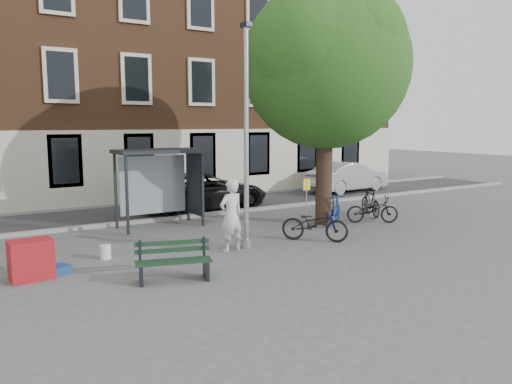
{
  "coord_description": "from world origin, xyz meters",
  "views": [
    {
      "loc": [
        -7.0,
        -11.74,
        3.47
      ],
      "look_at": [
        0.94,
        1.0,
        1.4
      ],
      "focal_mm": 35.0,
      "sensor_mm": 36.0,
      "label": 1
    }
  ],
  "objects_px": {
    "bench": "(174,263)",
    "bike_b": "(335,210)",
    "notice_sign": "(307,194)",
    "lamppost": "(246,149)",
    "painter": "(231,215)",
    "bike_c": "(315,224)",
    "bike_d": "(370,202)",
    "bike_a": "(372,209)",
    "car_dark": "(203,191)",
    "bus_shelter": "(169,170)",
    "red_stand": "(31,260)",
    "car_silver": "(348,177)"
  },
  "relations": [
    {
      "from": "bench",
      "to": "bike_b",
      "type": "bearing_deg",
      "value": 38.6
    },
    {
      "from": "notice_sign",
      "to": "bench",
      "type": "bearing_deg",
      "value": -156.32
    },
    {
      "from": "lamppost",
      "to": "bench",
      "type": "bearing_deg",
      "value": -150.08
    },
    {
      "from": "bike_b",
      "to": "painter",
      "type": "bearing_deg",
      "value": 68.33
    },
    {
      "from": "bench",
      "to": "bike_b",
      "type": "relative_size",
      "value": 1.03
    },
    {
      "from": "bench",
      "to": "bike_b",
      "type": "xyz_separation_m",
      "value": [
        7.15,
        2.87,
        0.11
      ]
    },
    {
      "from": "bench",
      "to": "lamppost",
      "type": "bearing_deg",
      "value": 46.62
    },
    {
      "from": "bike_b",
      "to": "notice_sign",
      "type": "height_order",
      "value": "notice_sign"
    },
    {
      "from": "bike_c",
      "to": "bike_d",
      "type": "relative_size",
      "value": 1.13
    },
    {
      "from": "notice_sign",
      "to": "bike_a",
      "type": "bearing_deg",
      "value": -11.24
    },
    {
      "from": "car_dark",
      "to": "bike_c",
      "type": "bearing_deg",
      "value": -177.54
    },
    {
      "from": "lamppost",
      "to": "notice_sign",
      "type": "distance_m",
      "value": 3.6
    },
    {
      "from": "bench",
      "to": "painter",
      "type": "bearing_deg",
      "value": 50.61
    },
    {
      "from": "bike_a",
      "to": "notice_sign",
      "type": "xyz_separation_m",
      "value": [
        -2.6,
        0.42,
        0.69
      ]
    },
    {
      "from": "bus_shelter",
      "to": "painter",
      "type": "height_order",
      "value": "bus_shelter"
    },
    {
      "from": "bench",
      "to": "notice_sign",
      "type": "distance_m",
      "value": 6.56
    },
    {
      "from": "painter",
      "to": "bike_d",
      "type": "relative_size",
      "value": 1.14
    },
    {
      "from": "bus_shelter",
      "to": "bike_b",
      "type": "xyz_separation_m",
      "value": [
        4.88,
        -2.89,
        -1.41
      ]
    },
    {
      "from": "bus_shelter",
      "to": "car_dark",
      "type": "distance_m",
      "value": 3.42
    },
    {
      "from": "bench",
      "to": "bike_d",
      "type": "height_order",
      "value": "bike_d"
    },
    {
      "from": "car_dark",
      "to": "notice_sign",
      "type": "xyz_separation_m",
      "value": [
        1.28,
        -5.17,
        0.41
      ]
    },
    {
      "from": "painter",
      "to": "notice_sign",
      "type": "bearing_deg",
      "value": -168.42
    },
    {
      "from": "bike_d",
      "to": "bus_shelter",
      "type": "bearing_deg",
      "value": 4.52
    },
    {
      "from": "bus_shelter",
      "to": "painter",
      "type": "bearing_deg",
      "value": -88.99
    },
    {
      "from": "car_dark",
      "to": "notice_sign",
      "type": "bearing_deg",
      "value": -167.23
    },
    {
      "from": "bike_c",
      "to": "red_stand",
      "type": "distance_m",
      "value": 7.7
    },
    {
      "from": "bike_b",
      "to": "notice_sign",
      "type": "bearing_deg",
      "value": 55.59
    },
    {
      "from": "car_dark",
      "to": "notice_sign",
      "type": "height_order",
      "value": "notice_sign"
    },
    {
      "from": "painter",
      "to": "red_stand",
      "type": "distance_m",
      "value": 5.04
    },
    {
      "from": "bench",
      "to": "bike_d",
      "type": "relative_size",
      "value": 1.0
    },
    {
      "from": "lamppost",
      "to": "painter",
      "type": "relative_size",
      "value": 3.08
    },
    {
      "from": "lamppost",
      "to": "bench",
      "type": "xyz_separation_m",
      "value": [
        -2.87,
        -1.65,
        -2.39
      ]
    },
    {
      "from": "bench",
      "to": "bike_b",
      "type": "height_order",
      "value": "bike_b"
    },
    {
      "from": "bike_d",
      "to": "lamppost",
      "type": "bearing_deg",
      "value": 37.92
    },
    {
      "from": "painter",
      "to": "car_dark",
      "type": "relative_size",
      "value": 0.37
    },
    {
      "from": "red_stand",
      "to": "painter",
      "type": "bearing_deg",
      "value": -2.11
    },
    {
      "from": "bus_shelter",
      "to": "car_dark",
      "type": "xyz_separation_m",
      "value": [
        2.32,
        2.23,
        -1.17
      ]
    },
    {
      "from": "bench",
      "to": "car_silver",
      "type": "distance_m",
      "value": 15.95
    },
    {
      "from": "painter",
      "to": "red_stand",
      "type": "bearing_deg",
      "value": -9.96
    },
    {
      "from": "car_dark",
      "to": "red_stand",
      "type": "relative_size",
      "value": 6.02
    },
    {
      "from": "bike_b",
      "to": "bike_d",
      "type": "bearing_deg",
      "value": -113.36
    },
    {
      "from": "painter",
      "to": "bike_b",
      "type": "height_order",
      "value": "painter"
    },
    {
      "from": "painter",
      "to": "bench",
      "type": "bearing_deg",
      "value": 26.05
    },
    {
      "from": "bench",
      "to": "car_dark",
      "type": "height_order",
      "value": "car_dark"
    },
    {
      "from": "lamppost",
      "to": "car_silver",
      "type": "distance_m",
      "value": 12.8
    },
    {
      "from": "painter",
      "to": "bike_c",
      "type": "xyz_separation_m",
      "value": [
        2.68,
        -0.28,
        -0.47
      ]
    },
    {
      "from": "bike_d",
      "to": "car_dark",
      "type": "bearing_deg",
      "value": -20.92
    },
    {
      "from": "bike_b",
      "to": "bike_c",
      "type": "relative_size",
      "value": 0.85
    },
    {
      "from": "bike_c",
      "to": "red_stand",
      "type": "bearing_deg",
      "value": 133.65
    },
    {
      "from": "bench",
      "to": "car_dark",
      "type": "bearing_deg",
      "value": 76.82
    }
  ]
}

